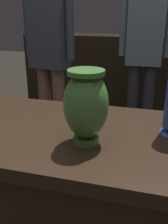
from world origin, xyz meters
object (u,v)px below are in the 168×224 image
(visitor_near_left, at_px, (49,50))
(visitor_center_back, at_px, (144,49))
(vase_centerpiece, at_px, (86,105))
(shelf_vase_far_left, at_px, (49,28))

(visitor_near_left, bearing_deg, visitor_center_back, -144.40)
(vase_centerpiece, bearing_deg, visitor_near_left, 117.55)
(visitor_near_left, bearing_deg, shelf_vase_far_left, -58.56)
(vase_centerpiece, height_order, visitor_near_left, visitor_near_left)
(vase_centerpiece, bearing_deg, shelf_vase_far_left, 115.49)
(visitor_center_back, bearing_deg, visitor_near_left, 27.35)
(visitor_near_left, bearing_deg, vase_centerpiece, 126.32)
(vase_centerpiece, xyz_separation_m, visitor_near_left, (-0.67, 1.29, -0.01))
(vase_centerpiece, xyz_separation_m, visitor_center_back, (0.10, 1.68, -0.02))
(vase_centerpiece, distance_m, visitor_center_back, 1.68)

